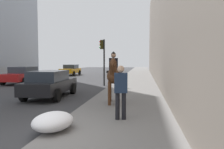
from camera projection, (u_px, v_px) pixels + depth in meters
The scene contains 8 objects.
sidewalk_slab at pixel (110, 143), 5.04m from camera, with size 120.00×3.55×0.12m, color slate.
mounted_horse_near at pixel (113, 75), 9.33m from camera, with size 2.15×0.74×2.25m.
pedestrian_greeting at pixel (121, 89), 6.81m from camera, with size 0.32×0.44×1.70m.
car_near_lane at pixel (50, 83), 11.66m from camera, with size 4.30×2.01×1.44m.
car_mid_lane at pixel (22, 75), 18.82m from camera, with size 4.39×2.14×1.44m.
car_far_lane at pixel (71, 70), 29.57m from camera, with size 4.20×2.01×1.44m.
traffic_light_near_curb at pixel (103, 55), 16.99m from camera, with size 0.20×0.44×3.62m.
snow_pile_near at pixel (53, 121), 5.82m from camera, with size 1.35×1.04×0.47m, color white.
Camera 1 is at (-4.87, -2.54, 1.97)m, focal length 34.97 mm.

